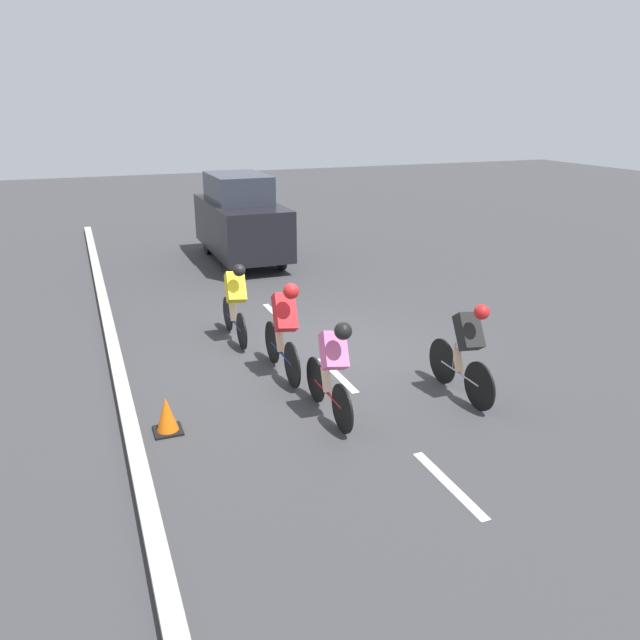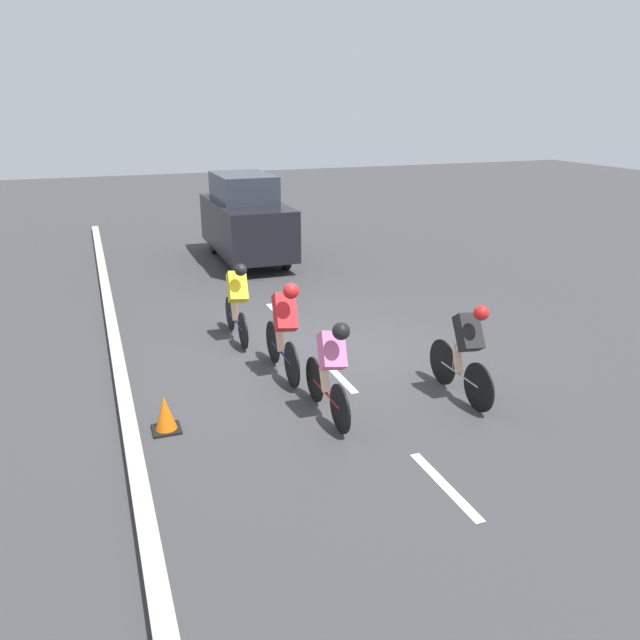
{
  "view_description": "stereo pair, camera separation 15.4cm",
  "coord_description": "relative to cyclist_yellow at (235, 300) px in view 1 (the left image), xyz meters",
  "views": [
    {
      "loc": [
        3.54,
        9.05,
        4.04
      ],
      "look_at": [
        0.29,
        0.81,
        0.95
      ],
      "focal_mm": 35.0,
      "sensor_mm": 36.0,
      "label": 1
    },
    {
      "loc": [
        3.4,
        9.1,
        4.04
      ],
      "look_at": [
        0.29,
        0.81,
        0.95
      ],
      "focal_mm": 35.0,
      "sensor_mm": 36.0,
      "label": 2
    }
  ],
  "objects": [
    {
      "name": "ground_plane",
      "position": [
        -1.09,
        1.24,
        -0.77
      ],
      "size": [
        60.0,
        60.0,
        0.0
      ],
      "primitive_type": "plane",
      "color": "#38383A"
    },
    {
      "name": "curb",
      "position": [
        2.11,
        2.05,
        -0.7
      ],
      "size": [
        0.2,
        27.6,
        0.14
      ],
      "primitive_type": "cube",
      "color": "#A8A399",
      "rests_on": "ground"
    },
    {
      "name": "traffic_cone",
      "position": [
        1.66,
        2.89,
        -0.53
      ],
      "size": [
        0.36,
        0.36,
        0.49
      ],
      "color": "black",
      "rests_on": "ground"
    },
    {
      "name": "cyclist_yellow",
      "position": [
        0.0,
        0.0,
        0.0
      ],
      "size": [
        0.37,
        1.66,
        1.46
      ],
      "color": "black",
      "rests_on": "ground"
    },
    {
      "name": "lane_stripe_mid",
      "position": [
        -1.09,
        2.05,
        -0.77
      ],
      "size": [
        0.12,
        1.4,
        0.01
      ],
      "primitive_type": "cube",
      "color": "white",
      "rests_on": "ground"
    },
    {
      "name": "cyclist_pink",
      "position": [
        -0.47,
        3.32,
        -0.0
      ],
      "size": [
        0.39,
        1.61,
        1.44
      ],
      "color": "black",
      "rests_on": "ground"
    },
    {
      "name": "lane_stripe_far",
      "position": [
        -1.09,
        -1.15,
        -0.77
      ],
      "size": [
        0.12,
        1.4,
        0.01
      ],
      "primitive_type": "cube",
      "color": "white",
      "rests_on": "ground"
    },
    {
      "name": "support_car",
      "position": [
        -1.62,
        -5.79,
        0.37
      ],
      "size": [
        1.7,
        4.01,
        2.29
      ],
      "color": "black",
      "rests_on": "ground"
    },
    {
      "name": "cyclist_black",
      "position": [
        -2.48,
        3.43,
        -0.0
      ],
      "size": [
        0.37,
        1.64,
        1.48
      ],
      "color": "black",
      "rests_on": "ground"
    },
    {
      "name": "lane_stripe_near",
      "position": [
        -1.09,
        5.25,
        -0.77
      ],
      "size": [
        0.12,
        1.4,
        0.01
      ],
      "primitive_type": "cube",
      "color": "white",
      "rests_on": "ground"
    },
    {
      "name": "cyclist_red",
      "position": [
        -0.32,
        1.77,
        0.06
      ],
      "size": [
        0.38,
        1.7,
        1.56
      ],
      "color": "black",
      "rests_on": "ground"
    }
  ]
}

